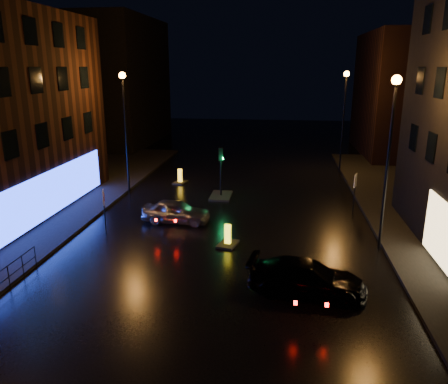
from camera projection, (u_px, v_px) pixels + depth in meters
The scene contains 13 objects.
ground at pixel (202, 301), 16.88m from camera, with size 120.00×120.00×0.00m, color black.
building_far_left at pixel (119, 82), 50.27m from camera, with size 8.00×16.00×14.00m, color black.
building_far_right at pixel (405, 94), 43.84m from camera, with size 8.00×14.00×12.00m, color black.
street_lamp_lfar at pixel (125, 115), 29.64m from camera, with size 0.44×0.44×8.37m.
street_lamp_rnear at pixel (390, 138), 20.09m from camera, with size 0.44×0.44×8.37m.
street_lamp_rfar at pixel (344, 107), 35.33m from camera, with size 0.44×0.44×8.37m.
traffic_signal at pixel (221, 190), 30.23m from camera, with size 1.40×2.40×3.45m.
silver_hatchback at pixel (176, 211), 25.20m from camera, with size 1.57×3.91×1.33m, color #A5A7AD.
dark_sedan at pixel (307, 278), 17.28m from camera, with size 1.90×4.66×1.35m, color black.
bollard_near at pixel (228, 241), 22.08m from camera, with size 1.12×1.43×1.11m.
bollard_far at pixel (180, 180), 33.82m from camera, with size 1.07×1.42×1.13m.
road_sign_left at pixel (104, 201), 23.34m from camera, with size 0.26×0.56×2.40m.
road_sign_right at pixel (355, 184), 26.46m from camera, with size 0.26×0.58×2.49m.
Camera 1 is at (2.77, -14.81, 8.74)m, focal length 35.00 mm.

